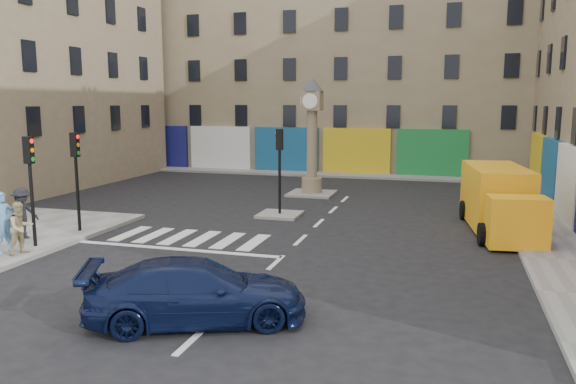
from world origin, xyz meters
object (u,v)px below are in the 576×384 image
at_px(traffic_light_left_far, 76,166).
at_px(navy_sedan, 196,292).
at_px(traffic_light_left_near, 30,173).
at_px(clock_pillar, 312,129).
at_px(pedestrian_dark, 22,214).
at_px(traffic_light_island, 280,157).
at_px(pedestrian_tan, 21,228).
at_px(pedestrian_blue, 3,222).
at_px(yellow_van, 499,200).

relative_size(traffic_light_left_far, navy_sedan, 0.74).
bearing_deg(traffic_light_left_near, clock_pillar, 65.45).
bearing_deg(pedestrian_dark, navy_sedan, -103.83).
height_order(traffic_light_left_far, traffic_light_island, traffic_light_left_far).
distance_m(traffic_light_left_far, pedestrian_dark, 2.54).
bearing_deg(pedestrian_dark, pedestrian_tan, -125.24).
distance_m(pedestrian_blue, pedestrian_dark, 1.85).
height_order(navy_sedan, pedestrian_blue, pedestrian_blue).
bearing_deg(pedestrian_dark, pedestrian_blue, -141.04).
bearing_deg(yellow_van, clock_pillar, 138.20).
xyz_separation_m(pedestrian_blue, pedestrian_dark, (-0.75, 1.69, -0.08)).
bearing_deg(traffic_light_left_near, yellow_van, 26.06).
relative_size(yellow_van, pedestrian_dark, 3.76).
bearing_deg(pedestrian_blue, traffic_light_left_near, -5.72).
distance_m(traffic_light_left_near, traffic_light_island, 10.03).
bearing_deg(traffic_light_island, traffic_light_left_far, -139.40).
distance_m(navy_sedan, pedestrian_dark, 10.35).
relative_size(clock_pillar, pedestrian_tan, 3.61).
bearing_deg(traffic_light_island, pedestrian_tan, -124.45).
xyz_separation_m(traffic_light_island, navy_sedan, (1.68, -12.06, -1.87)).
height_order(pedestrian_tan, pedestrian_dark, pedestrian_dark).
distance_m(traffic_light_left_near, clock_pillar, 15.19).
bearing_deg(navy_sedan, traffic_light_island, -15.67).
height_order(traffic_light_left_near, traffic_light_left_far, same).
height_order(traffic_light_left_near, navy_sedan, traffic_light_left_near).
bearing_deg(traffic_light_island, yellow_van, -2.00).
bearing_deg(traffic_light_left_far, traffic_light_left_near, -90.00).
height_order(clock_pillar, pedestrian_tan, clock_pillar).
height_order(traffic_light_island, yellow_van, traffic_light_island).
height_order(traffic_light_left_far, navy_sedan, traffic_light_left_far).
xyz_separation_m(navy_sedan, yellow_van, (7.33, 11.74, 0.49)).
distance_m(clock_pillar, pedestrian_dark, 15.22).
relative_size(traffic_light_left_near, navy_sedan, 0.74).
height_order(traffic_light_left_near, clock_pillar, clock_pillar).
bearing_deg(navy_sedan, traffic_light_left_far, 26.57).
relative_size(traffic_light_left_far, pedestrian_blue, 1.86).
xyz_separation_m(traffic_light_left_near, traffic_light_left_far, (0.00, 2.40, 0.00)).
height_order(yellow_van, pedestrian_tan, yellow_van).
relative_size(traffic_light_left_near, pedestrian_dark, 2.02).
xyz_separation_m(traffic_light_island, yellow_van, (9.01, -0.32, -1.38)).
bearing_deg(clock_pillar, traffic_light_island, -90.00).
height_order(traffic_light_left_far, clock_pillar, clock_pillar).
bearing_deg(yellow_van, pedestrian_blue, -158.40).
relative_size(traffic_light_left_near, pedestrian_blue, 1.86).
xyz_separation_m(traffic_light_left_near, navy_sedan, (7.98, -4.26, -1.90)).
bearing_deg(navy_sedan, traffic_light_left_near, 38.33).
distance_m(yellow_van, pedestrian_tan, 17.22).
bearing_deg(traffic_light_left_far, pedestrian_dark, -122.96).
xyz_separation_m(clock_pillar, pedestrian_blue, (-6.64, -14.76, -2.40)).
relative_size(navy_sedan, pedestrian_dark, 2.71).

